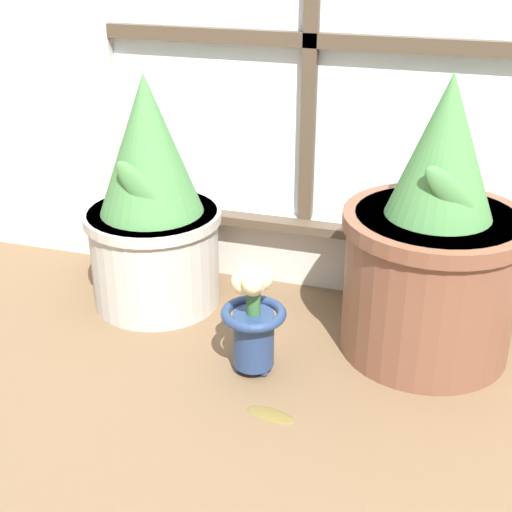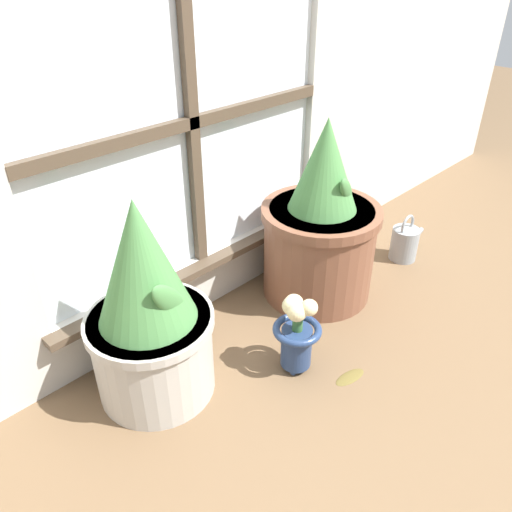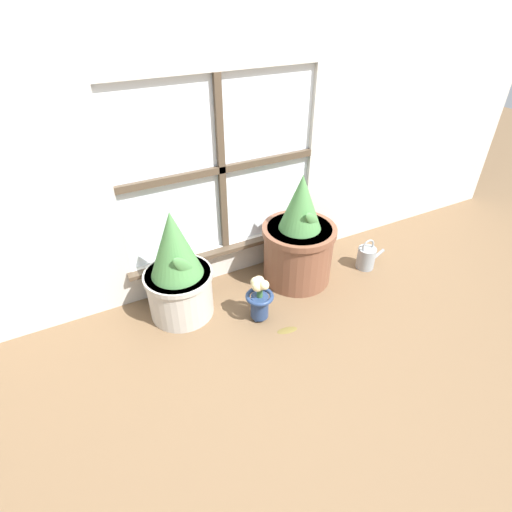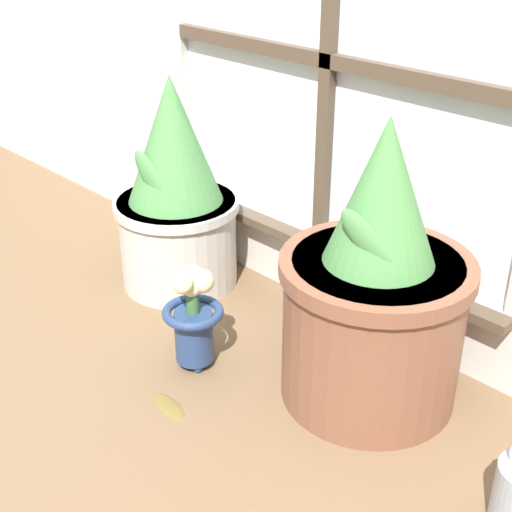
{
  "view_description": "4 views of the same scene",
  "coord_description": "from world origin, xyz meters",
  "px_view_note": "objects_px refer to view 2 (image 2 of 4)",
  "views": [
    {
      "loc": [
        0.4,
        -1.16,
        0.96
      ],
      "look_at": [
        -0.05,
        0.3,
        0.22
      ],
      "focal_mm": 50.0,
      "sensor_mm": 36.0,
      "label": 1
    },
    {
      "loc": [
        -0.9,
        -0.57,
        1.12
      ],
      "look_at": [
        0.01,
        0.34,
        0.32
      ],
      "focal_mm": 35.0,
      "sensor_mm": 36.0,
      "label": 2
    },
    {
      "loc": [
        -0.74,
        -1.22,
        1.5
      ],
      "look_at": [
        0.03,
        0.27,
        0.31
      ],
      "focal_mm": 28.0,
      "sensor_mm": 36.0,
      "label": 3
    },
    {
      "loc": [
        1.11,
        -0.75,
        1.06
      ],
      "look_at": [
        0.05,
        0.3,
        0.27
      ],
      "focal_mm": 50.0,
      "sensor_mm": 36.0,
      "label": 4
    }
  ],
  "objects_px": {
    "watering_can": "(405,243)",
    "potted_plant_right": "(320,230)",
    "potted_plant_left": "(149,315)",
    "flower_vase": "(297,330)"
  },
  "relations": [
    {
      "from": "potted_plant_right",
      "to": "flower_vase",
      "type": "distance_m",
      "value": 0.44
    },
    {
      "from": "potted_plant_right",
      "to": "watering_can",
      "type": "bearing_deg",
      "value": -14.24
    },
    {
      "from": "potted_plant_left",
      "to": "flower_vase",
      "type": "distance_m",
      "value": 0.44
    },
    {
      "from": "flower_vase",
      "to": "watering_can",
      "type": "height_order",
      "value": "flower_vase"
    },
    {
      "from": "watering_can",
      "to": "potted_plant_right",
      "type": "bearing_deg",
      "value": 165.76
    },
    {
      "from": "potted_plant_left",
      "to": "potted_plant_right",
      "type": "bearing_deg",
      "value": -1.91
    },
    {
      "from": "potted_plant_left",
      "to": "watering_can",
      "type": "height_order",
      "value": "potted_plant_left"
    },
    {
      "from": "potted_plant_left",
      "to": "watering_can",
      "type": "distance_m",
      "value": 1.17
    },
    {
      "from": "potted_plant_right",
      "to": "flower_vase",
      "type": "xyz_separation_m",
      "value": [
        -0.36,
        -0.21,
        -0.11
      ]
    },
    {
      "from": "potted_plant_left",
      "to": "flower_vase",
      "type": "bearing_deg",
      "value": -34.38
    }
  ]
}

